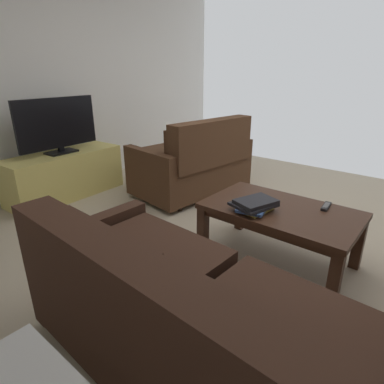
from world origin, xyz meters
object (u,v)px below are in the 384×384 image
(tv_stand, at_px, (65,175))
(tv_remote, at_px, (326,206))
(loveseat_near, at_px, (194,162))
(book_stack, at_px, (255,205))
(sofa_main, at_px, (188,323))
(coffee_table, at_px, (280,216))
(flat_tv, at_px, (57,125))

(tv_stand, xyz_separation_m, tv_remote, (-2.75, -0.50, 0.19))
(loveseat_near, bearing_deg, book_stack, 145.02)
(sofa_main, distance_m, book_stack, 1.11)
(tv_remote, bearing_deg, loveseat_near, -17.15)
(loveseat_near, bearing_deg, tv_remote, 162.85)
(coffee_table, height_order, flat_tv, flat_tv)
(tv_remote, bearing_deg, book_stack, 44.47)
(sofa_main, distance_m, flat_tv, 2.84)
(loveseat_near, bearing_deg, flat_tv, 42.71)
(coffee_table, distance_m, tv_remote, 0.34)
(coffee_table, relative_size, flat_tv, 1.18)
(flat_tv, xyz_separation_m, book_stack, (-2.36, -0.13, -0.34))
(coffee_table, bearing_deg, sofa_main, 96.39)
(tv_remote, bearing_deg, tv_stand, 10.36)
(loveseat_near, bearing_deg, coffee_table, 152.52)
(sofa_main, height_order, flat_tv, flat_tv)
(sofa_main, height_order, book_stack, sofa_main)
(book_stack, xyz_separation_m, tv_remote, (-0.38, -0.38, -0.03))
(coffee_table, xyz_separation_m, book_stack, (0.13, 0.16, 0.11))
(coffee_table, xyz_separation_m, tv_stand, (2.50, 0.28, -0.12))
(book_stack, relative_size, tv_remote, 2.08)
(sofa_main, relative_size, loveseat_near, 1.29)
(loveseat_near, height_order, book_stack, loveseat_near)
(coffee_table, distance_m, flat_tv, 2.55)
(book_stack, height_order, tv_remote, book_stack)
(sofa_main, relative_size, book_stack, 5.29)
(sofa_main, bearing_deg, tv_stand, -19.65)
(flat_tv, relative_size, book_stack, 2.71)
(coffee_table, height_order, book_stack, book_stack)
(flat_tv, bearing_deg, loveseat_near, -137.29)
(tv_stand, relative_size, flat_tv, 1.43)
(coffee_table, bearing_deg, flat_tv, 6.49)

